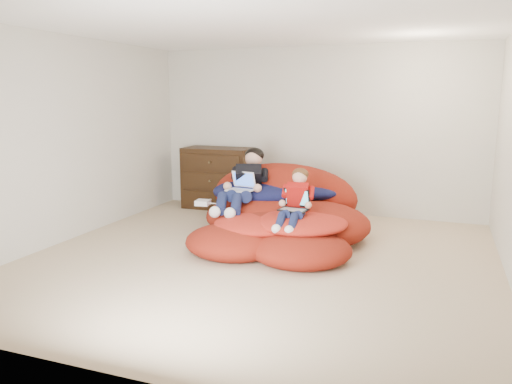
% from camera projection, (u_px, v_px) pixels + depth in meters
% --- Properties ---
extents(room_shell, '(5.10, 5.10, 2.77)m').
position_uv_depth(room_shell, '(259.00, 240.00, 5.45)').
color(room_shell, tan).
rests_on(room_shell, ground).
extents(dresser, '(1.08, 0.60, 0.97)m').
position_uv_depth(dresser, '(218.00, 178.00, 7.95)').
color(dresser, black).
rests_on(dresser, ground).
extents(beanbag_pile, '(2.33, 2.47, 0.92)m').
position_uv_depth(beanbag_pile, '(280.00, 215.00, 6.36)').
color(beanbag_pile, maroon).
rests_on(beanbag_pile, ground).
extents(cream_pillow, '(0.39, 0.25, 0.25)m').
position_uv_depth(cream_pillow, '(257.00, 177.00, 7.20)').
color(cream_pillow, silver).
rests_on(cream_pillow, beanbag_pile).
extents(older_boy, '(0.47, 1.28, 0.74)m').
position_uv_depth(older_boy, '(245.00, 180.00, 6.52)').
color(older_boy, black).
rests_on(older_boy, beanbag_pile).
extents(younger_boy, '(0.29, 0.82, 0.62)m').
position_uv_depth(younger_boy, '(295.00, 199.00, 5.72)').
color(younger_boy, '#B4140F').
rests_on(younger_boy, beanbag_pile).
extents(laptop_white, '(0.35, 0.34, 0.23)m').
position_uv_depth(laptop_white, '(242.00, 185.00, 6.42)').
color(laptop_white, white).
rests_on(laptop_white, older_boy).
extents(laptop_black, '(0.34, 0.32, 0.23)m').
position_uv_depth(laptop_black, '(295.00, 204.00, 5.71)').
color(laptop_black, black).
rests_on(laptop_black, younger_boy).
extents(power_adapter, '(0.19, 0.19, 0.06)m').
position_uv_depth(power_adapter, '(203.00, 203.00, 6.42)').
color(power_adapter, white).
rests_on(power_adapter, beanbag_pile).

